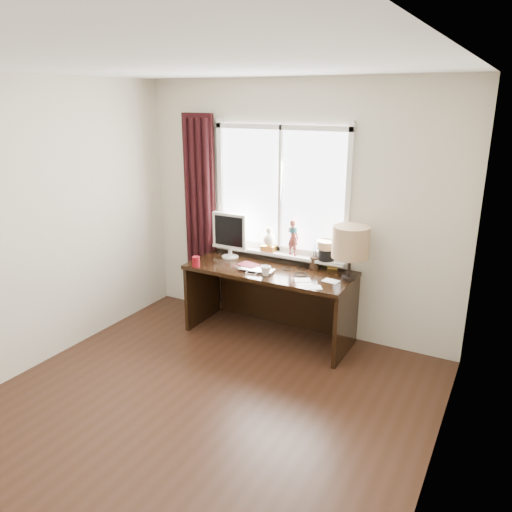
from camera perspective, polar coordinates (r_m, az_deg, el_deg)
The scene contains 18 objects.
floor at distance 4.11m, azimuth -8.15°, elevation -18.33°, with size 3.50×4.00×0.00m, color black.
ceiling at distance 3.34m, azimuth -10.21°, elevation 20.75°, with size 3.50×4.00×0.00m, color white.
wall_back at distance 5.18m, azimuth 4.47°, elevation 5.30°, with size 3.50×2.60×0.00m, color beige.
wall_left at distance 4.75m, azimuth -26.11°, elevation 2.40°, with size 4.00×2.60×0.00m, color beige.
wall_right at distance 2.86m, azimuth 20.21°, elevation -6.20°, with size 4.00×2.60×0.00m, color beige.
laptop at distance 4.97m, azimuth 0.10°, elevation -1.61°, with size 0.35×0.23×0.03m, color silver.
mug at distance 4.85m, azimuth 1.12°, elevation -1.66°, with size 0.10×0.09×0.10m, color white.
red_cup at distance 5.13m, azimuth -6.87°, elevation -0.65°, with size 0.08×0.08×0.11m, color maroon.
window at distance 5.19m, azimuth 2.85°, elevation 5.41°, with size 1.52×0.22×1.40m.
curtain at distance 5.69m, azimuth -6.45°, elevation 4.46°, with size 0.38×0.09×2.25m.
desk at distance 5.21m, azimuth 2.03°, elevation -3.69°, with size 1.70×0.70×0.75m.
monitor at distance 5.33m, azimuth -3.03°, elevation 2.67°, with size 0.40×0.18×0.49m.
notebook_stack at distance 5.09m, azimuth -0.87°, elevation -1.11°, with size 0.24×0.19×0.03m.
brush_holder at distance 5.08m, azimuth 6.68°, elevation -0.74°, with size 0.09×0.09×0.25m.
icon_frame at distance 5.08m, azimuth 8.75°, elevation -0.79°, with size 0.10×0.04×0.13m.
table_lamp at distance 4.73m, azimuth 10.77°, elevation 1.51°, with size 0.35×0.35×0.52m.
loose_papers at distance 4.70m, azimuth 6.82°, elevation -3.05°, with size 0.42×0.39×0.00m.
desk_cables at distance 4.99m, azimuth 4.79°, elevation -1.72°, with size 0.32×0.33×0.01m.
Camera 1 is at (2.06, -2.62, 2.41)m, focal length 35.00 mm.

